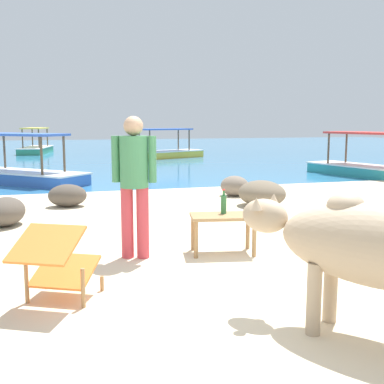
# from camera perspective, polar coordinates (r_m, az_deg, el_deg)

# --- Properties ---
(sand_beach) EXTENTS (18.00, 14.00, 0.04)m
(sand_beach) POSITION_cam_1_polar(r_m,az_deg,el_deg) (4.58, 10.11, -11.90)
(sand_beach) COLOR beige
(sand_beach) RESTS_ON ground
(water_surface) EXTENTS (60.00, 36.00, 0.03)m
(water_surface) POSITION_cam_1_polar(r_m,az_deg,el_deg) (25.96, -12.12, 4.64)
(water_surface) COLOR teal
(water_surface) RESTS_ON ground
(cow) EXTENTS (1.39, 1.75, 1.06)m
(cow) POSITION_cam_1_polar(r_m,az_deg,el_deg) (3.59, 20.75, -6.03)
(cow) COLOR tan
(cow) RESTS_ON sand_beach
(low_bench_table) EXTENTS (0.83, 0.58, 0.47)m
(low_bench_table) POSITION_cam_1_polar(r_m,az_deg,el_deg) (5.70, 3.70, -3.51)
(low_bench_table) COLOR #A37A4C
(low_bench_table) RESTS_ON sand_beach
(bottle) EXTENTS (0.07, 0.07, 0.30)m
(bottle) POSITION_cam_1_polar(r_m,az_deg,el_deg) (5.74, 3.78, -1.41)
(bottle) COLOR #2D6B38
(bottle) RESTS_ON low_bench_table
(deck_chair_near) EXTENTS (0.83, 0.92, 0.68)m
(deck_chair_near) POSITION_cam_1_polar(r_m,az_deg,el_deg) (4.30, -15.84, -7.78)
(deck_chair_near) COLOR #A37A4C
(deck_chair_near) RESTS_ON sand_beach
(person_standing) EXTENTS (0.48, 0.32, 1.62)m
(person_standing) POSITION_cam_1_polar(r_m,az_deg,el_deg) (5.45, -6.89, 1.88)
(person_standing) COLOR #CC3D47
(person_standing) RESTS_ON sand_beach
(shore_rock_large) EXTENTS (1.04, 1.14, 0.48)m
(shore_rock_large) POSITION_cam_1_polar(r_m,az_deg,el_deg) (8.98, 8.31, -0.16)
(shore_rock_large) COLOR #756651
(shore_rock_large) RESTS_ON sand_beach
(shore_rock_medium) EXTENTS (0.77, 0.91, 0.43)m
(shore_rock_medium) POSITION_cam_1_polar(r_m,az_deg,el_deg) (7.74, -21.35, -2.18)
(shore_rock_medium) COLOR brown
(shore_rock_medium) RESTS_ON sand_beach
(shore_rock_small) EXTENTS (0.82, 0.83, 0.43)m
(shore_rock_small) POSITION_cam_1_polar(r_m,az_deg,el_deg) (10.17, 5.09, 0.73)
(shore_rock_small) COLOR gray
(shore_rock_small) RESTS_ON sand_beach
(shore_rock_flat) EXTENTS (0.73, 0.57, 0.42)m
(shore_rock_flat) POSITION_cam_1_polar(r_m,az_deg,el_deg) (9.14, -14.59, -0.40)
(shore_rock_flat) COLOR brown
(shore_rock_flat) RESTS_ON sand_beach
(boat_green) EXTENTS (1.79, 3.82, 1.29)m
(boat_green) POSITION_cam_1_polar(r_m,az_deg,el_deg) (25.73, -18.07, 5.03)
(boat_green) COLOR #338E66
(boat_green) RESTS_ON water_surface
(boat_blue) EXTENTS (3.43, 3.39, 1.29)m
(boat_blue) POSITION_cam_1_polar(r_m,az_deg,el_deg) (13.15, -19.49, 2.17)
(boat_blue) COLOR #3866B7
(boat_blue) RESTS_ON water_surface
(boat_yellow) EXTENTS (3.82, 2.56, 1.29)m
(boat_yellow) POSITION_cam_1_polar(r_m,az_deg,el_deg) (21.17, -3.26, 4.80)
(boat_yellow) COLOR gold
(boat_yellow) RESTS_ON water_surface
(boat_teal) EXTENTS (1.99, 3.84, 1.29)m
(boat_teal) POSITION_cam_1_polar(r_m,az_deg,el_deg) (14.92, 19.86, 2.83)
(boat_teal) COLOR teal
(boat_teal) RESTS_ON water_surface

